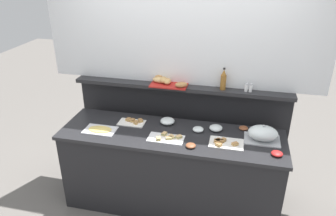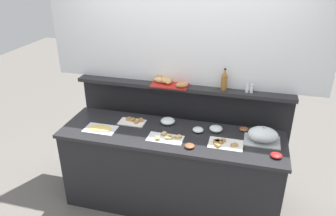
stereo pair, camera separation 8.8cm
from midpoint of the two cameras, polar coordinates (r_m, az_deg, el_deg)
ground_plane at (r=4.27m, az=3.09°, el=-11.10°), size 12.00×12.00×0.00m
buffet_counter at (r=3.53m, az=1.19°, el=-10.84°), size 2.27×0.68×0.90m
back_ledge_unit at (r=3.84m, az=3.06°, el=-3.94°), size 2.40×0.22×1.25m
upper_wall_panel at (r=3.43m, az=3.65°, el=15.04°), size 3.00×0.08×1.35m
sandwich_platter_rear at (r=3.50m, az=-5.46°, el=-2.39°), size 0.28×0.17×0.04m
sandwich_platter_side at (r=3.15m, az=10.63°, el=-6.17°), size 0.32×0.21×0.04m
sandwich_platter_front at (r=3.19m, az=0.45°, el=-5.29°), size 0.35×0.18×0.04m
cold_cuts_platter at (r=3.41m, az=-11.06°, el=-3.60°), size 0.33×0.21×0.02m
serving_cloche at (r=3.25m, az=17.06°, el=-4.58°), size 0.34×0.24×0.17m
glass_bowl_large at (r=3.46m, az=0.69°, el=-2.34°), size 0.15×0.15×0.06m
glass_bowl_medium at (r=3.32m, az=6.05°, el=-3.86°), size 0.11×0.11×0.05m
glass_bowl_small at (r=3.36m, az=9.17°, el=-3.64°), size 0.13×0.13×0.05m
condiment_bowl_dark at (r=3.09m, az=19.27°, el=-7.86°), size 0.10×0.10×0.04m
condiment_bowl_cream at (r=3.43m, az=13.91°, el=-3.63°), size 0.09×0.09×0.03m
condiment_bowl_red at (r=3.06m, az=4.64°, el=-6.66°), size 0.10×0.10×0.03m
vinegar_bottle_amber at (r=3.43m, az=10.58°, el=4.75°), size 0.06×0.06×0.24m
salt_shaker at (r=3.44m, az=14.46°, el=3.36°), size 0.03×0.03×0.09m
pepper_shaker at (r=3.44m, az=15.19°, el=3.27°), size 0.03×0.03×0.09m
bread_basket at (r=3.55m, az=0.44°, el=4.73°), size 0.42×0.29×0.08m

